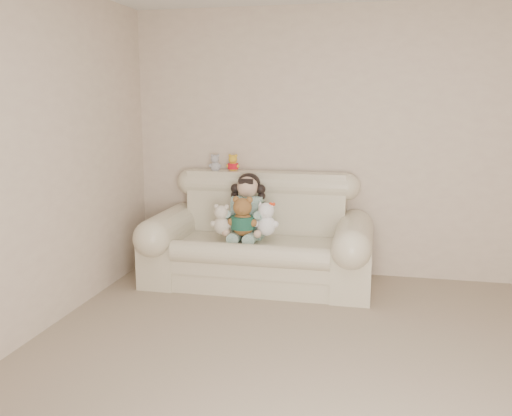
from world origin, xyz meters
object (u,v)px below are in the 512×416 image
object	(u,v)px
seated_child	(248,205)
brown_teddy	(243,213)
sofa	(258,231)
white_cat	(266,215)
cream_teddy	(222,217)

from	to	relation	value
seated_child	brown_teddy	world-z (taller)	seated_child
sofa	white_cat	size ratio (longest dim) A/B	5.68
sofa	seated_child	bearing A→B (deg)	145.96
brown_teddy	white_cat	xyz separation A→B (m)	(0.21, 0.05, -0.03)
sofa	seated_child	world-z (taller)	seated_child
white_cat	cream_teddy	world-z (taller)	white_cat
cream_teddy	seated_child	bearing A→B (deg)	68.22
brown_teddy	seated_child	bearing A→B (deg)	96.84
brown_teddy	white_cat	distance (m)	0.22
sofa	brown_teddy	distance (m)	0.27
sofa	cream_teddy	size ratio (longest dim) A/B	6.38
sofa	seated_child	xyz separation A→B (m)	(-0.12, 0.08, 0.22)
cream_teddy	brown_teddy	bearing A→B (deg)	18.22
white_cat	cream_teddy	xyz separation A→B (m)	(-0.41, -0.05, -0.02)
seated_child	white_cat	world-z (taller)	seated_child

